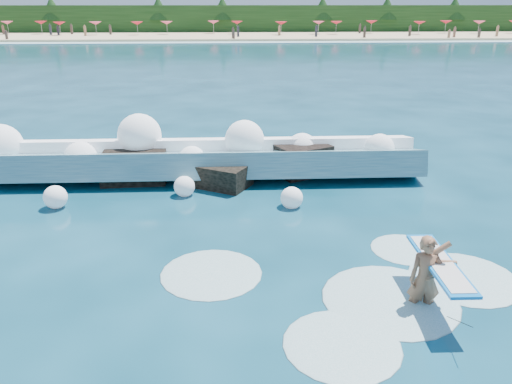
# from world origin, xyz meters

# --- Properties ---
(ground) EXTENTS (200.00, 200.00, 0.00)m
(ground) POSITION_xyz_m (0.00, 0.00, 0.00)
(ground) COLOR #072F3D
(ground) RESTS_ON ground
(beach) EXTENTS (140.00, 20.00, 0.40)m
(beach) POSITION_xyz_m (0.00, 78.00, 0.20)
(beach) COLOR tan
(beach) RESTS_ON ground
(wet_band) EXTENTS (140.00, 5.00, 0.08)m
(wet_band) POSITION_xyz_m (0.00, 67.00, 0.04)
(wet_band) COLOR silver
(wet_band) RESTS_ON ground
(treeline) EXTENTS (140.00, 4.00, 5.00)m
(treeline) POSITION_xyz_m (0.00, 88.00, 2.50)
(treeline) COLOR black
(treeline) RESTS_ON ground
(breaking_wave) EXTENTS (17.42, 2.74, 1.50)m
(breaking_wave) POSITION_xyz_m (-1.44, 6.90, 0.52)
(breaking_wave) COLOR #346D82
(breaking_wave) RESTS_ON ground
(rock_cluster) EXTENTS (7.87, 3.12, 1.22)m
(rock_cluster) POSITION_xyz_m (0.25, 6.49, 0.39)
(rock_cluster) COLOR black
(rock_cluster) RESTS_ON ground
(surfer_with_board) EXTENTS (0.93, 2.94, 1.79)m
(surfer_with_board) POSITION_xyz_m (4.72, -1.32, 0.66)
(surfer_with_board) COLOR brown
(surfer_with_board) RESTS_ON ground
(wave_spray) EXTENTS (15.38, 4.63, 2.12)m
(wave_spray) POSITION_xyz_m (-2.30, 6.93, 0.98)
(wave_spray) COLOR white
(wave_spray) RESTS_ON ground
(surf_foam) EXTENTS (9.43, 5.42, 0.14)m
(surf_foam) POSITION_xyz_m (3.90, -0.85, 0.00)
(surf_foam) COLOR silver
(surf_foam) RESTS_ON ground
(beach_umbrellas) EXTENTS (111.62, 6.28, 0.50)m
(beach_umbrellas) POSITION_xyz_m (-0.03, 79.93, 2.25)
(beach_umbrellas) COLOR red
(beach_umbrellas) RESTS_ON ground
(beachgoers) EXTENTS (96.25, 13.83, 1.94)m
(beachgoers) POSITION_xyz_m (8.68, 75.35, 1.06)
(beachgoers) COLOR #3F332D
(beachgoers) RESTS_ON ground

